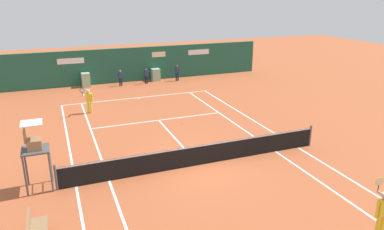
{
  "coord_description": "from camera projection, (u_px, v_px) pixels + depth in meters",
  "views": [
    {
      "loc": [
        -5.69,
        -13.69,
        7.37
      ],
      "look_at": [
        1.37,
        4.39,
        0.8
      ],
      "focal_mm": 34.3,
      "sensor_mm": 36.0,
      "label": 1
    }
  ],
  "objects": [
    {
      "name": "ball_kid_centre_post",
      "position": [
        120.0,
        77.0,
        29.84
      ],
      "size": [
        0.44,
        0.19,
        1.31
      ],
      "rotation": [
        0.0,
        0.0,
        3.24
      ],
      "color": "black",
      "rests_on": "ground_plane"
    },
    {
      "name": "player_on_baseline",
      "position": [
        89.0,
        99.0,
        23.09
      ],
      "size": [
        0.77,
        0.62,
        1.76
      ],
      "rotation": [
        0.0,
        0.0,
        2.75
      ],
      "color": "yellow",
      "rests_on": "ground_plane"
    },
    {
      "name": "player_near_side",
      "position": [
        382.0,
        210.0,
        11.32
      ],
      "size": [
        0.68,
        0.65,
        1.81
      ],
      "rotation": [
        0.0,
        0.0,
        -0.08
      ],
      "color": "yellow",
      "rests_on": "ground_plane"
    },
    {
      "name": "ground_plane",
      "position": [
        194.0,
        160.0,
        16.91
      ],
      "size": [
        80.0,
        80.0,
        0.01
      ],
      "color": "#A8512D"
    },
    {
      "name": "ball_kid_left_post",
      "position": [
        146.0,
        75.0,
        30.58
      ],
      "size": [
        0.42,
        0.18,
        1.26
      ],
      "rotation": [
        0.0,
        0.0,
        3.2
      ],
      "color": "black",
      "rests_on": "ground_plane"
    },
    {
      "name": "player_bench",
      "position": [
        35.0,
        229.0,
        11.15
      ],
      "size": [
        0.54,
        1.45,
        0.88
      ],
      "rotation": [
        0.0,
        0.0,
        -1.57
      ],
      "color": "#38383D",
      "rests_on": "ground_plane"
    },
    {
      "name": "umpire_chair",
      "position": [
        34.0,
        147.0,
        13.88
      ],
      "size": [
        1.0,
        1.0,
        2.75
      ],
      "rotation": [
        0.0,
        0.0,
        -1.57
      ],
      "color": "#47474C",
      "rests_on": "ground_plane"
    },
    {
      "name": "tennis_ball_near_service_line",
      "position": [
        182.0,
        123.0,
        21.47
      ],
      "size": [
        0.07,
        0.07,
        0.07
      ],
      "primitive_type": "sphere",
      "color": "#CCE033",
      "rests_on": "ground_plane"
    },
    {
      "name": "sponsor_back_wall",
      "position": [
        123.0,
        66.0,
        30.92
      ],
      "size": [
        25.0,
        1.02,
        2.87
      ],
      "color": "#1E5642",
      "rests_on": "ground_plane"
    },
    {
      "name": "ball_kid_right_post",
      "position": [
        177.0,
        72.0,
        31.5
      ],
      "size": [
        0.46,
        0.22,
        1.39
      ],
      "rotation": [
        0.0,
        0.0,
        2.99
      ],
      "color": "black",
      "rests_on": "ground_plane"
    },
    {
      "name": "tennis_net",
      "position": [
        199.0,
        154.0,
        16.24
      ],
      "size": [
        12.1,
        0.1,
        1.07
      ],
      "color": "#4C4C51",
      "rests_on": "ground_plane"
    }
  ]
}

